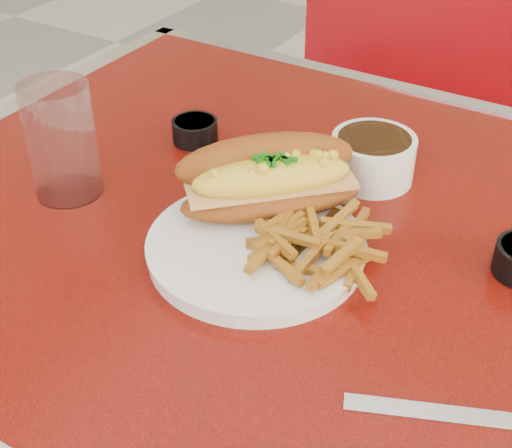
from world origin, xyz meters
The scene contains 10 objects.
diner_table centered at (0.00, 0.00, 0.61)m, with size 1.23×0.83×0.77m.
booth_bench_far centered at (0.00, 0.81, 0.29)m, with size 1.20×0.51×0.90m.
dinner_plate centered at (-0.12, -0.07, 0.78)m, with size 0.24×0.24×0.02m.
mac_hoagie centered at (-0.14, -0.01, 0.82)m, with size 0.21×0.21×0.09m.
fries_pile centered at (-0.06, -0.06, 0.80)m, with size 0.12×0.11×0.03m, color #BC7B20, non-canonical shape.
fork centered at (-0.07, -0.02, 0.79)m, with size 0.02×0.16×0.00m.
gravy_ramekin centered at (-0.07, 0.13, 0.80)m, with size 0.13×0.13×0.06m.
sauce_cup_left centered at (-0.32, 0.10, 0.79)m, with size 0.07×0.07×0.03m.
water_tumbler centered at (-0.37, -0.08, 0.84)m, with size 0.08×0.08×0.14m, color silver.
knife centered at (0.18, -0.16, 0.77)m, with size 0.22×0.10×0.01m.
Camera 1 is at (0.19, -0.58, 1.24)m, focal length 50.00 mm.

